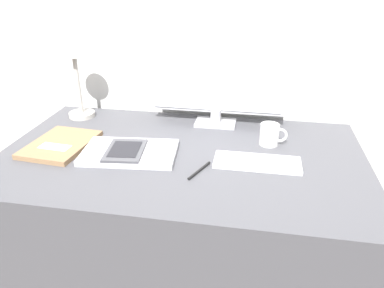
{
  "coord_description": "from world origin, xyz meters",
  "views": [
    {
      "loc": [
        0.25,
        -1.09,
        1.36
      ],
      "look_at": [
        0.05,
        0.07,
        0.8
      ],
      "focal_mm": 35.0,
      "sensor_mm": 36.0,
      "label": 1
    }
  ],
  "objects_px": {
    "keyboard": "(257,162)",
    "desk_lamp": "(76,67)",
    "ereader": "(125,150)",
    "laptop": "(130,152)",
    "monitor": "(217,70)",
    "notebook": "(61,144)",
    "pen": "(199,170)",
    "coffee_mug": "(270,134)"
  },
  "relations": [
    {
      "from": "ereader",
      "to": "desk_lamp",
      "type": "bearing_deg",
      "value": 133.58
    },
    {
      "from": "monitor",
      "to": "laptop",
      "type": "relative_size",
      "value": 1.61
    },
    {
      "from": "laptop",
      "to": "monitor",
      "type": "bearing_deg",
      "value": 52.2
    },
    {
      "from": "keyboard",
      "to": "laptop",
      "type": "xyz_separation_m",
      "value": [
        -0.45,
        -0.01,
        0.0
      ]
    },
    {
      "from": "coffee_mug",
      "to": "pen",
      "type": "relative_size",
      "value": 0.83
    },
    {
      "from": "laptop",
      "to": "desk_lamp",
      "type": "xyz_separation_m",
      "value": [
        -0.34,
        0.33,
        0.22
      ]
    },
    {
      "from": "keyboard",
      "to": "desk_lamp",
      "type": "height_order",
      "value": "desk_lamp"
    },
    {
      "from": "desk_lamp",
      "to": "notebook",
      "type": "height_order",
      "value": "desk_lamp"
    },
    {
      "from": "ereader",
      "to": "coffee_mug",
      "type": "distance_m",
      "value": 0.54
    },
    {
      "from": "monitor",
      "to": "desk_lamp",
      "type": "height_order",
      "value": "monitor"
    },
    {
      "from": "monitor",
      "to": "keyboard",
      "type": "bearing_deg",
      "value": -61.16
    },
    {
      "from": "monitor",
      "to": "keyboard",
      "type": "xyz_separation_m",
      "value": [
        0.19,
        -0.34,
        -0.23
      ]
    },
    {
      "from": "monitor",
      "to": "ereader",
      "type": "relative_size",
      "value": 2.93
    },
    {
      "from": "desk_lamp",
      "to": "pen",
      "type": "relative_size",
      "value": 2.68
    },
    {
      "from": "laptop",
      "to": "pen",
      "type": "height_order",
      "value": "laptop"
    },
    {
      "from": "monitor",
      "to": "notebook",
      "type": "height_order",
      "value": "monitor"
    },
    {
      "from": "laptop",
      "to": "notebook",
      "type": "distance_m",
      "value": 0.28
    },
    {
      "from": "keyboard",
      "to": "pen",
      "type": "height_order",
      "value": "keyboard"
    },
    {
      "from": "notebook",
      "to": "ereader",
      "type": "bearing_deg",
      "value": -7.48
    },
    {
      "from": "desk_lamp",
      "to": "ereader",
      "type": "bearing_deg",
      "value": -46.42
    },
    {
      "from": "ereader",
      "to": "desk_lamp",
      "type": "height_order",
      "value": "desk_lamp"
    },
    {
      "from": "notebook",
      "to": "pen",
      "type": "distance_m",
      "value": 0.55
    },
    {
      "from": "monitor",
      "to": "desk_lamp",
      "type": "relative_size",
      "value": 1.69
    },
    {
      "from": "desk_lamp",
      "to": "pen",
      "type": "height_order",
      "value": "desk_lamp"
    },
    {
      "from": "laptop",
      "to": "notebook",
      "type": "xyz_separation_m",
      "value": [
        -0.28,
        0.02,
        -0.0
      ]
    },
    {
      "from": "laptop",
      "to": "ereader",
      "type": "distance_m",
      "value": 0.02
    },
    {
      "from": "keyboard",
      "to": "notebook",
      "type": "bearing_deg",
      "value": 179.32
    },
    {
      "from": "keyboard",
      "to": "notebook",
      "type": "distance_m",
      "value": 0.73
    },
    {
      "from": "monitor",
      "to": "pen",
      "type": "height_order",
      "value": "monitor"
    },
    {
      "from": "laptop",
      "to": "ereader",
      "type": "xyz_separation_m",
      "value": [
        -0.01,
        -0.02,
        0.02
      ]
    },
    {
      "from": "monitor",
      "to": "ereader",
      "type": "distance_m",
      "value": 0.51
    },
    {
      "from": "monitor",
      "to": "notebook",
      "type": "relative_size",
      "value": 1.92
    },
    {
      "from": "keyboard",
      "to": "desk_lamp",
      "type": "bearing_deg",
      "value": 158.21
    },
    {
      "from": "notebook",
      "to": "coffee_mug",
      "type": "bearing_deg",
      "value": 11.61
    },
    {
      "from": "monitor",
      "to": "ereader",
      "type": "xyz_separation_m",
      "value": [
        -0.28,
        -0.36,
        -0.21
      ]
    },
    {
      "from": "laptop",
      "to": "notebook",
      "type": "height_order",
      "value": "same"
    },
    {
      "from": "monitor",
      "to": "laptop",
      "type": "xyz_separation_m",
      "value": [
        -0.27,
        -0.35,
        -0.23
      ]
    },
    {
      "from": "keyboard",
      "to": "ereader",
      "type": "height_order",
      "value": "ereader"
    },
    {
      "from": "desk_lamp",
      "to": "monitor",
      "type": "bearing_deg",
      "value": 1.86
    },
    {
      "from": "monitor",
      "to": "keyboard",
      "type": "distance_m",
      "value": 0.45
    },
    {
      "from": "monitor",
      "to": "laptop",
      "type": "bearing_deg",
      "value": -127.8
    },
    {
      "from": "keyboard",
      "to": "desk_lamp",
      "type": "distance_m",
      "value": 0.88
    }
  ]
}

